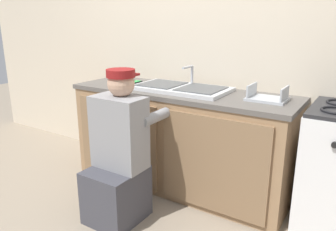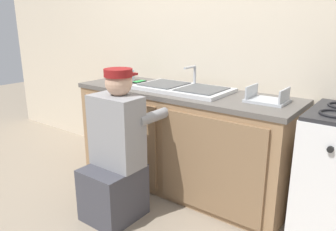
{
  "view_description": "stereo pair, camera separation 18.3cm",
  "coord_description": "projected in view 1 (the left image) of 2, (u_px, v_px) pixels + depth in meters",
  "views": [
    {
      "loc": [
        1.36,
        -2.02,
        1.42
      ],
      "look_at": [
        0.0,
        0.1,
        0.69
      ],
      "focal_mm": 35.0,
      "sensor_mm": 36.0,
      "label": 1
    },
    {
      "loc": [
        1.51,
        -1.92,
        1.42
      ],
      "look_at": [
        0.0,
        0.1,
        0.69
      ],
      "focal_mm": 35.0,
      "sensor_mm": 36.0,
      "label": 2
    }
  ],
  "objects": [
    {
      "name": "counter_cabinet",
      "position": [
        180.0,
        141.0,
        2.86
      ],
      "size": [
        1.89,
        0.62,
        0.83
      ],
      "color": "#997551",
      "rests_on": "ground_plane"
    },
    {
      "name": "back_wall",
      "position": [
        201.0,
        41.0,
        2.91
      ],
      "size": [
        6.0,
        0.1,
        2.5
      ],
      "primitive_type": "cube",
      "color": "beige",
      "rests_on": "ground_plane"
    },
    {
      "name": "plumber_person",
      "position": [
        119.0,
        159.0,
        2.36
      ],
      "size": [
        0.42,
        0.61,
        1.1
      ],
      "color": "#3F3F47",
      "rests_on": "ground_plane"
    },
    {
      "name": "cell_phone",
      "position": [
        135.0,
        82.0,
        3.07
      ],
      "size": [
        0.07,
        0.14,
        0.01
      ],
      "color": "black",
      "rests_on": "countertop"
    },
    {
      "name": "countertop",
      "position": [
        181.0,
        92.0,
        2.74
      ],
      "size": [
        1.93,
        0.62,
        0.04
      ],
      "primitive_type": "cube",
      "color": "#5B5651",
      "rests_on": "counter_cabinet"
    },
    {
      "name": "sink_double_basin",
      "position": [
        181.0,
        88.0,
        2.73
      ],
      "size": [
        0.8,
        0.44,
        0.19
      ],
      "color": "silver",
      "rests_on": "countertop"
    },
    {
      "name": "ground_plane",
      "position": [
        162.0,
        198.0,
        2.73
      ],
      "size": [
        12.0,
        12.0,
        0.0
      ],
      "primitive_type": "plane",
      "color": "gray"
    },
    {
      "name": "water_glass",
      "position": [
        126.0,
        76.0,
        3.15
      ],
      "size": [
        0.06,
        0.06,
        0.1
      ],
      "color": "#ADC6CC",
      "rests_on": "countertop"
    },
    {
      "name": "spice_bottle_red",
      "position": [
        127.0,
        81.0,
        2.89
      ],
      "size": [
        0.04,
        0.04,
        0.1
      ],
      "color": "red",
      "rests_on": "countertop"
    },
    {
      "name": "dish_rack_tray",
      "position": [
        267.0,
        97.0,
        2.38
      ],
      "size": [
        0.28,
        0.22,
        0.11
      ],
      "color": "#B2B7BC",
      "rests_on": "countertop"
    }
  ]
}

